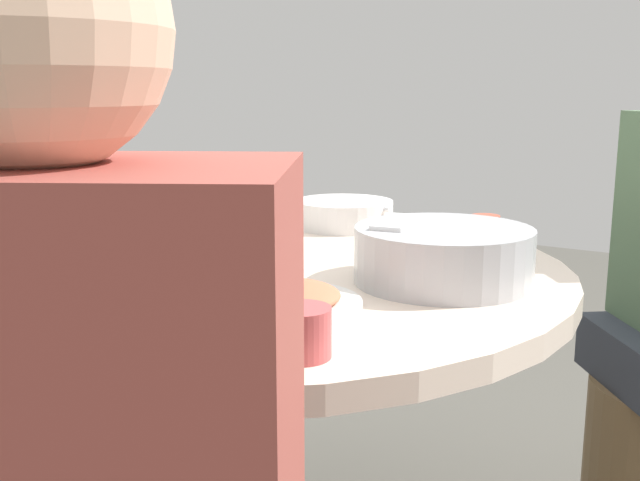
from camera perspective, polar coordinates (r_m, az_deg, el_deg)
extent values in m
cylinder|color=#99999E|center=(1.60, -5.15, -15.04)|extent=(0.15, 0.15, 0.67)
cylinder|color=beige|center=(1.47, -5.40, -2.59)|extent=(1.24, 1.24, 0.04)
cylinder|color=#B2B5BA|center=(1.33, 9.42, -1.10)|extent=(0.32, 0.32, 0.10)
ellipsoid|color=white|center=(1.33, 9.42, -0.89)|extent=(0.26, 0.26, 0.11)
cube|color=white|center=(1.34, 5.85, 1.42)|extent=(0.08, 0.16, 0.01)
cylinder|color=silver|center=(1.85, 1.83, 2.07)|extent=(0.24, 0.24, 0.07)
cylinder|color=black|center=(1.85, 1.83, 1.88)|extent=(0.21, 0.21, 0.05)
cylinder|color=silver|center=(1.84, 1.84, 2.79)|extent=(0.27, 0.04, 0.01)
cylinder|color=silver|center=(1.65, -21.43, -0.68)|extent=(0.23, 0.23, 0.02)
ellipsoid|color=#E69169|center=(1.65, -21.47, -0.13)|extent=(0.18, 0.18, 0.03)
cylinder|color=white|center=(1.15, -2.92, -5.05)|extent=(0.25, 0.25, 0.02)
ellipsoid|color=#BE6545|center=(1.15, -2.93, -4.21)|extent=(0.18, 0.18, 0.03)
cylinder|color=#EBE6CB|center=(1.82, -11.07, 0.96)|extent=(0.21, 0.21, 0.02)
ellipsoid|color=#5B404C|center=(1.82, -11.09, 1.46)|extent=(0.14, 0.14, 0.03)
cylinder|color=#3F804C|center=(1.32, -21.29, 0.36)|extent=(0.08, 0.08, 0.20)
cylinder|color=#3F804C|center=(1.31, -21.72, 6.18)|extent=(0.03, 0.03, 0.07)
cylinder|color=#C14E38|center=(1.70, 12.53, 0.86)|extent=(0.06, 0.06, 0.06)
cylinder|color=#BD4B4B|center=(0.96, -1.47, -7.04)|extent=(0.08, 0.08, 0.07)
sphere|color=beige|center=(0.53, -21.73, 14.83)|extent=(0.19, 0.19, 0.19)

